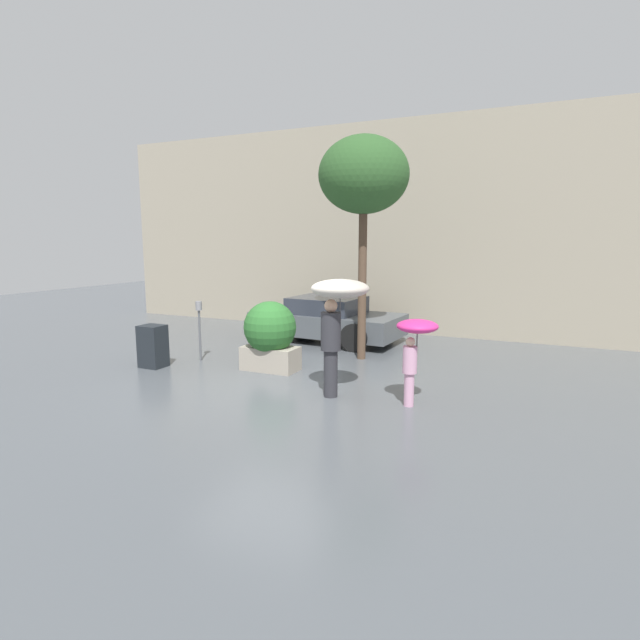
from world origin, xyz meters
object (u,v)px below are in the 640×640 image
object	(u,v)px
newspaper_box	(153,346)
person_child	(415,339)
planter_box	(270,334)
street_tree	(364,177)
parking_meter	(199,318)
person_adult	(337,306)
parked_car_near	(327,320)

from	to	relation	value
newspaper_box	person_child	bearing A→B (deg)	-2.05
planter_box	street_tree	xyz separation A→B (m)	(1.38, 1.73, 3.27)
parking_meter	newspaper_box	xyz separation A→B (m)	(-0.55, -0.88, -0.51)
person_adult	parking_meter	xyz separation A→B (m)	(-3.80, 1.14, -0.62)
planter_box	person_child	size ratio (longest dim) A/B	1.01
planter_box	parked_car_near	distance (m)	3.36
person_child	parking_meter	xyz separation A→B (m)	(-5.13, 1.09, -0.15)
parking_meter	newspaper_box	distance (m)	1.16
person_child	planter_box	bearing A→B (deg)	141.96
planter_box	person_adult	size ratio (longest dim) A/B	0.71
person_adult	planter_box	bearing A→B (deg)	126.11
planter_box	parked_car_near	xyz separation A→B (m)	(-0.19, 3.35, -0.20)
parked_car_near	parking_meter	xyz separation A→B (m)	(-1.67, -3.29, 0.40)
person_adult	street_tree	size ratio (longest dim) A/B	0.41
parked_car_near	street_tree	world-z (taller)	street_tree
newspaper_box	planter_box	bearing A→B (deg)	18.95
parking_meter	street_tree	bearing A→B (deg)	27.28
person_child	street_tree	xyz separation A→B (m)	(-1.90, 2.76, 2.92)
street_tree	parking_meter	distance (m)	4.76
street_tree	parked_car_near	bearing A→B (deg)	134.05
street_tree	newspaper_box	distance (m)	5.80
parking_meter	person_child	bearing A→B (deg)	-11.96
parked_car_near	newspaper_box	bearing A→B (deg)	155.76
street_tree	newspaper_box	world-z (taller)	street_tree
person_adult	parked_car_near	xyz separation A→B (m)	(-2.14, 4.43, -1.02)
person_child	parking_meter	bearing A→B (deg)	147.37
person_child	newspaper_box	world-z (taller)	person_child
planter_box	parking_meter	distance (m)	1.86
parked_car_near	street_tree	size ratio (longest dim) A/B	0.83
person_adult	parked_car_near	world-z (taller)	person_adult
parked_car_near	parking_meter	bearing A→B (deg)	156.83
person_child	newspaper_box	bearing A→B (deg)	157.29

